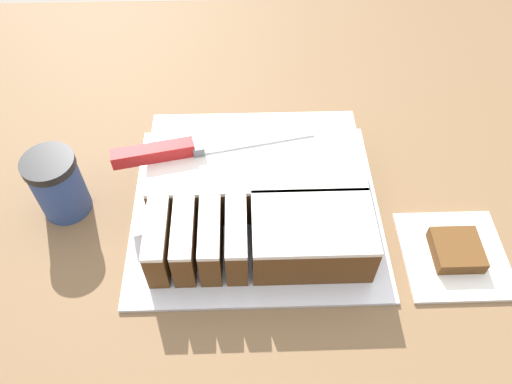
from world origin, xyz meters
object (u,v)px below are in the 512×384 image
(cake, at_px, (259,190))
(cake_board, at_px, (256,208))
(knife, at_px, (173,151))
(brownie, at_px, (457,250))
(coffee_cup, at_px, (58,185))

(cake, bearing_deg, cake_board, -138.93)
(cake_board, relative_size, cake, 1.20)
(knife, xyz_separation_m, brownie, (0.40, -0.13, -0.07))
(cake_board, relative_size, brownie, 5.59)
(cake_board, xyz_separation_m, brownie, (0.28, -0.09, 0.01))
(knife, bearing_deg, cake, -28.96)
(knife, relative_size, coffee_cup, 2.79)
(cake, distance_m, coffee_cup, 0.30)
(cake_board, distance_m, brownie, 0.30)
(coffee_cup, distance_m, brownie, 0.58)
(coffee_cup, bearing_deg, cake, -1.94)
(brownie, bearing_deg, cake, 160.98)
(knife, distance_m, coffee_cup, 0.18)
(cake_board, bearing_deg, brownie, -18.00)
(brownie, bearing_deg, cake_board, 162.00)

